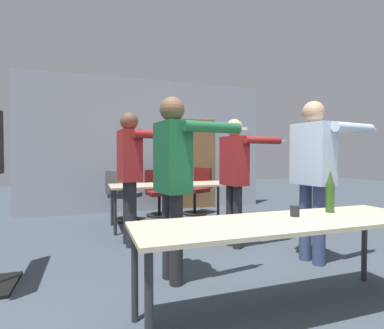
# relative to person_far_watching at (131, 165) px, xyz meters

# --- Properties ---
(back_wall) EXTENTS (5.34, 0.12, 2.87)m
(back_wall) POSITION_rel_person_far_watching_xyz_m (0.76, 2.49, 0.35)
(back_wall) COLOR #A3A8B2
(back_wall) RESTS_ON ground_plane
(conference_table_near) EXTENTS (2.32, 0.67, 0.72)m
(conference_table_near) POSITION_rel_person_far_watching_xyz_m (0.88, -2.18, -0.42)
(conference_table_near) COLOR #C6B793
(conference_table_near) RESTS_ON ground_plane
(conference_table_far) EXTENTS (2.12, 0.79, 0.72)m
(conference_table_far) POSITION_rel_person_far_watching_xyz_m (0.84, 0.91, -0.41)
(conference_table_far) COLOR #C6B793
(conference_table_far) RESTS_ON ground_plane
(person_far_watching) EXTENTS (0.85, 0.67, 1.79)m
(person_far_watching) POSITION_rel_person_far_watching_xyz_m (0.00, 0.00, 0.00)
(person_far_watching) COLOR #28282D
(person_far_watching) RESTS_ON ground_plane
(person_right_polo) EXTENTS (0.81, 0.57, 1.69)m
(person_right_polo) POSITION_rel_person_far_watching_xyz_m (1.30, -0.52, -0.05)
(person_right_polo) COLOR #28282D
(person_right_polo) RESTS_ON ground_plane
(person_near_casual) EXTENTS (0.85, 0.61, 1.76)m
(person_near_casual) POSITION_rel_person_far_watching_xyz_m (0.24, -1.32, -0.00)
(person_near_casual) COLOR #28282D
(person_near_casual) RESTS_ON ground_plane
(person_left_plaid) EXTENTS (0.89, 0.65, 1.82)m
(person_left_plaid) POSITION_rel_person_far_watching_xyz_m (1.87, -1.33, 0.02)
(person_left_plaid) COLOR #3D4C75
(person_left_plaid) RESTS_ON ground_plane
(office_chair_near_pushed) EXTENTS (0.68, 0.69, 0.94)m
(office_chair_near_pushed) POSITION_rel_person_far_watching_xyz_m (0.05, 1.53, -0.64)
(office_chair_near_pushed) COLOR black
(office_chair_near_pushed) RESTS_ON ground_plane
(office_chair_side_rolled) EXTENTS (0.67, 0.65, 0.96)m
(office_chair_side_rolled) POSITION_rel_person_far_watching_xyz_m (1.60, 1.78, -0.62)
(office_chair_side_rolled) COLOR black
(office_chair_side_rolled) RESTS_ON ground_plane
(office_chair_mid_tucked) EXTENTS (0.52, 0.57, 0.92)m
(office_chair_mid_tucked) POSITION_rel_person_far_watching_xyz_m (0.79, 1.88, -0.65)
(office_chair_mid_tucked) COLOR black
(office_chair_mid_tucked) RESTS_ON ground_plane
(beer_bottle) EXTENTS (0.07, 0.07, 0.36)m
(beer_bottle) POSITION_rel_person_far_watching_xyz_m (1.42, -2.04, -0.19)
(beer_bottle) COLOR #2D511E
(beer_bottle) RESTS_ON conference_table_near
(drink_cup) EXTENTS (0.07, 0.07, 0.09)m
(drink_cup) POSITION_rel_person_far_watching_xyz_m (1.03, -2.09, -0.31)
(drink_cup) COLOR #232328
(drink_cup) RESTS_ON conference_table_near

